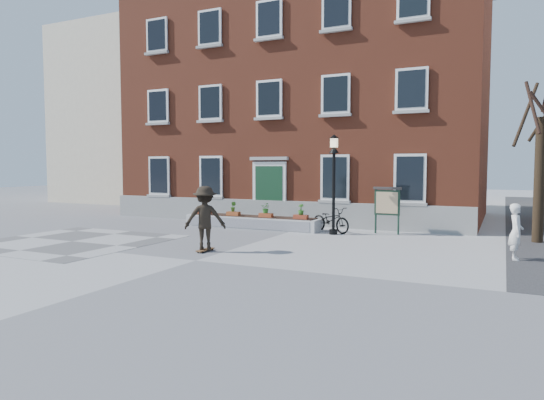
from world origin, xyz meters
The scene contains 11 objects.
ground centered at (0.00, 0.00, 0.00)m, with size 100.00×100.00×0.00m, color #969699.
checker_patch centered at (-6.00, 1.00, 0.01)m, with size 6.00×6.00×0.01m, color #545456.
distant_building centered at (-18.00, 20.00, 6.50)m, with size 10.00×12.00×13.00m, color beige.
bicycle centered at (1.56, 7.31, 0.52)m, with size 0.69×1.98×1.04m, color black.
bystander centered at (8.23, 4.08, 0.81)m, with size 0.59×0.39×1.63m, color white.
brick_building centered at (-2.00, 13.98, 6.30)m, with size 18.40×10.85×12.60m.
planter_assembly centered at (-1.99, 7.18, 0.31)m, with size 6.20×1.12×1.15m.
bare_tree centered at (9.01, 8.01, 2.79)m, with size 1.83×1.83×6.16m.
lamp_post centered at (1.85, 6.80, 2.54)m, with size 0.40×0.40×3.93m.
notice_board centered at (3.72, 7.86, 1.26)m, with size 1.10×0.16×1.87m.
skateboarder centered at (-0.58, 1.37, 1.07)m, with size 1.49×1.28×2.07m.
Camera 1 is at (7.89, -11.38, 2.69)m, focal length 32.00 mm.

